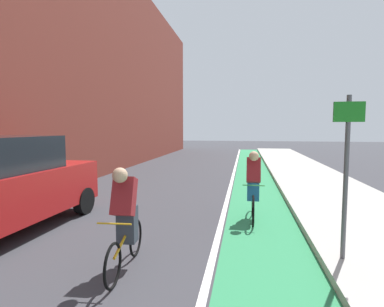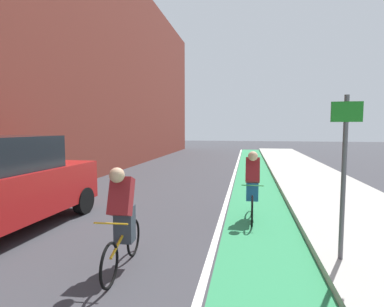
{
  "view_description": "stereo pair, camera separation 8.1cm",
  "coord_description": "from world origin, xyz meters",
  "views": [
    {
      "loc": [
        2.36,
        4.23,
        2.15
      ],
      "look_at": [
        0.68,
        13.85,
        1.32
      ],
      "focal_mm": 28.49,
      "sensor_mm": 36.0,
      "label": 1
    },
    {
      "loc": [
        2.44,
        4.24,
        2.15
      ],
      "look_at": [
        0.68,
        13.85,
        1.32
      ],
      "focal_mm": 28.49,
      "sensor_mm": 36.0,
      "label": 2
    }
  ],
  "objects": [
    {
      "name": "ground_plane",
      "position": [
        0.0,
        14.32,
        0.0
      ],
      "size": [
        80.61,
        80.61,
        0.0
      ],
      "primitive_type": "plane",
      "color": "#38383D"
    },
    {
      "name": "bike_lane_paint",
      "position": [
        2.76,
        16.32,
        0.0
      ],
      "size": [
        1.6,
        36.64,
        0.0
      ],
      "primitive_type": "cube",
      "color": "#2D8451",
      "rests_on": "ground"
    },
    {
      "name": "lane_divider_stripe",
      "position": [
        1.86,
        16.32,
        0.0
      ],
      "size": [
        0.12,
        36.64,
        0.0
      ],
      "primitive_type": "cube",
      "color": "white",
      "rests_on": "ground"
    },
    {
      "name": "sidewalk_right",
      "position": [
        5.09,
        16.32,
        0.07
      ],
      "size": [
        3.07,
        36.64,
        0.14
      ],
      "primitive_type": "cube",
      "color": "#A8A59E",
      "rests_on": "ground"
    },
    {
      "name": "building_facade_left",
      "position": [
        -5.35,
        16.31,
        5.27
      ],
      "size": [
        4.15,
        36.64,
        10.55
      ],
      "color": "brown",
      "rests_on": "ground"
    },
    {
      "name": "cyclist_mid",
      "position": [
        0.6,
        8.46,
        0.84
      ],
      "size": [
        0.48,
        1.67,
        1.59
      ],
      "color": "black",
      "rests_on": "ground"
    },
    {
      "name": "cyclist_trailing",
      "position": [
        2.56,
        11.4,
        0.85
      ],
      "size": [
        0.48,
        1.74,
        1.62
      ],
      "color": "black",
      "rests_on": "ground"
    },
    {
      "name": "street_sign_post",
      "position": [
        3.87,
        9.11,
        1.63
      ],
      "size": [
        0.44,
        0.07,
        2.5
      ],
      "color": "#4C4C51",
      "rests_on": "sidewalk_right"
    }
  ]
}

